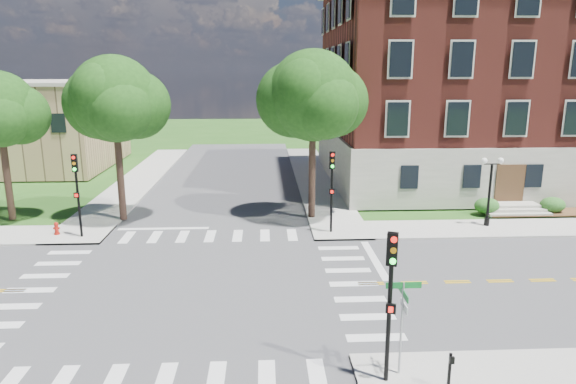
{
  "coord_description": "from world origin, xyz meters",
  "views": [
    {
      "loc": [
        3.18,
        -21.5,
        9.52
      ],
      "look_at": [
        4.44,
        4.78,
        3.2
      ],
      "focal_mm": 32.0,
      "sensor_mm": 36.0,
      "label": 1
    }
  ],
  "objects_px": {
    "traffic_signal_ne": "(332,181)",
    "twin_lamp_west": "(490,187)",
    "traffic_signal_se": "(390,289)",
    "fire_hydrant": "(57,229)",
    "traffic_signal_nw": "(77,185)",
    "push_button_post": "(450,370)",
    "street_sign_pole": "(403,310)"
  },
  "relations": [
    {
      "from": "traffic_signal_ne",
      "to": "twin_lamp_west",
      "type": "bearing_deg",
      "value": 4.82
    },
    {
      "from": "traffic_signal_se",
      "to": "traffic_signal_ne",
      "type": "bearing_deg",
      "value": 89.15
    },
    {
      "from": "fire_hydrant",
      "to": "traffic_signal_ne",
      "type": "bearing_deg",
      "value": -0.95
    },
    {
      "from": "traffic_signal_se",
      "to": "fire_hydrant",
      "type": "distance_m",
      "value": 22.11
    },
    {
      "from": "traffic_signal_se",
      "to": "traffic_signal_nw",
      "type": "distance_m",
      "value": 20.5
    },
    {
      "from": "traffic_signal_se",
      "to": "traffic_signal_nw",
      "type": "relative_size",
      "value": 1.0
    },
    {
      "from": "traffic_signal_nw",
      "to": "twin_lamp_west",
      "type": "xyz_separation_m",
      "value": [
        24.25,
        1.02,
        -0.66
      ]
    },
    {
      "from": "fire_hydrant",
      "to": "twin_lamp_west",
      "type": "bearing_deg",
      "value": 1.24
    },
    {
      "from": "traffic_signal_nw",
      "to": "push_button_post",
      "type": "relative_size",
      "value": 4.0
    },
    {
      "from": "traffic_signal_ne",
      "to": "traffic_signal_nw",
      "type": "relative_size",
      "value": 1.0
    },
    {
      "from": "street_sign_pole",
      "to": "push_button_post",
      "type": "height_order",
      "value": "street_sign_pole"
    },
    {
      "from": "traffic_signal_nw",
      "to": "twin_lamp_west",
      "type": "height_order",
      "value": "traffic_signal_nw"
    },
    {
      "from": "traffic_signal_nw",
      "to": "push_button_post",
      "type": "bearing_deg",
      "value": -43.71
    },
    {
      "from": "traffic_signal_nw",
      "to": "traffic_signal_ne",
      "type": "bearing_deg",
      "value": 0.75
    },
    {
      "from": "traffic_signal_se",
      "to": "street_sign_pole",
      "type": "xyz_separation_m",
      "value": [
        0.51,
        0.37,
        -0.88
      ]
    },
    {
      "from": "street_sign_pole",
      "to": "fire_hydrant",
      "type": "distance_m",
      "value": 22.14
    },
    {
      "from": "traffic_signal_nw",
      "to": "street_sign_pole",
      "type": "distance_m",
      "value": 20.62
    },
    {
      "from": "twin_lamp_west",
      "to": "push_button_post",
      "type": "bearing_deg",
      "value": -116.76
    },
    {
      "from": "street_sign_pole",
      "to": "twin_lamp_west",
      "type": "bearing_deg",
      "value": 58.34
    },
    {
      "from": "traffic_signal_ne",
      "to": "traffic_signal_nw",
      "type": "bearing_deg",
      "value": -179.25
    },
    {
      "from": "push_button_post",
      "to": "fire_hydrant",
      "type": "distance_m",
      "value": 23.62
    },
    {
      "from": "traffic_signal_ne",
      "to": "street_sign_pole",
      "type": "xyz_separation_m",
      "value": [
        0.28,
        -14.57,
        -0.88
      ]
    },
    {
      "from": "traffic_signal_nw",
      "to": "push_button_post",
      "type": "height_order",
      "value": "traffic_signal_nw"
    },
    {
      "from": "twin_lamp_west",
      "to": "push_button_post",
      "type": "height_order",
      "value": "twin_lamp_west"
    },
    {
      "from": "push_button_post",
      "to": "twin_lamp_west",
      "type": "bearing_deg",
      "value": 63.24
    },
    {
      "from": "traffic_signal_nw",
      "to": "street_sign_pole",
      "type": "relative_size",
      "value": 1.55
    },
    {
      "from": "push_button_post",
      "to": "traffic_signal_nw",
      "type": "bearing_deg",
      "value": 136.29
    },
    {
      "from": "traffic_signal_se",
      "to": "twin_lamp_west",
      "type": "relative_size",
      "value": 1.13
    },
    {
      "from": "twin_lamp_west",
      "to": "traffic_signal_se",
      "type": "bearing_deg",
      "value": -122.39
    },
    {
      "from": "traffic_signal_ne",
      "to": "traffic_signal_nw",
      "type": "xyz_separation_m",
      "value": [
        -14.47,
        -0.19,
        0.0
      ]
    },
    {
      "from": "twin_lamp_west",
      "to": "fire_hydrant",
      "type": "relative_size",
      "value": 5.64
    },
    {
      "from": "traffic_signal_nw",
      "to": "fire_hydrant",
      "type": "xyz_separation_m",
      "value": [
        -1.57,
        0.46,
        -2.72
      ]
    }
  ]
}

